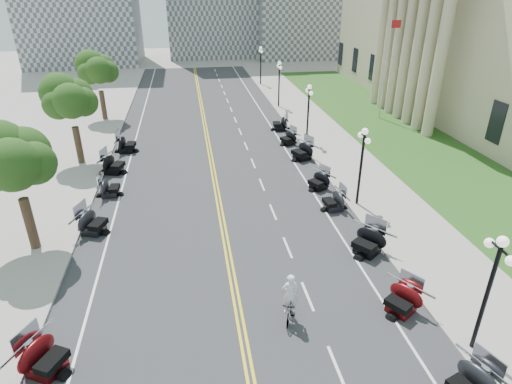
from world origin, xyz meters
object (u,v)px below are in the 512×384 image
flagpole (385,70)px  cyclist_rider (291,280)px  motorcycle_n_3 (472,384)px  bicycle (289,309)px

flagpole → cyclist_rider: (-15.96, -27.25, -3.01)m
cyclist_rider → motorcycle_n_3: bearing=137.2°
flagpole → bicycle: (-15.96, -27.25, -4.48)m
motorcycle_n_3 → flagpole: bearing=142.0°
flagpole → cyclist_rider: size_ratio=5.23×
flagpole → motorcycle_n_3: 34.05m
flagpole → motorcycle_n_3: size_ratio=4.85×
motorcycle_n_3 → bicycle: bearing=-152.1°
motorcycle_n_3 → cyclist_rider: size_ratio=1.08×
flagpole → bicycle: bearing=-120.3°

